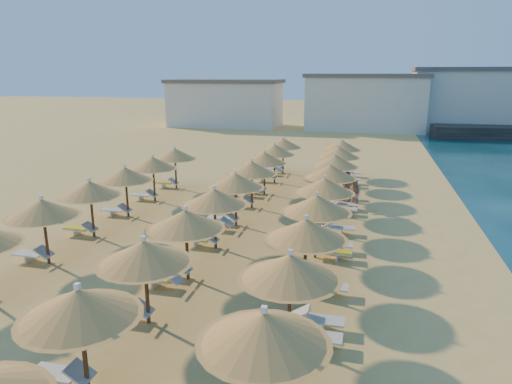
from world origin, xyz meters
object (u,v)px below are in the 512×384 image
(parasol_row_west, at_px, (226,189))
(beachgoer_c, at_px, (347,187))
(parasol_row_east, at_px, (321,195))
(beachgoer_b, at_px, (354,194))

(parasol_row_west, xyz_separation_m, beachgoer_c, (5.14, 7.38, -1.36))
(parasol_row_east, relative_size, beachgoer_c, 17.42)
(parasol_row_east, bearing_deg, beachgoer_b, 77.66)
(beachgoer_b, relative_size, beachgoer_c, 0.99)
(beachgoer_c, bearing_deg, beachgoer_b, -16.86)
(parasol_row_east, xyz_separation_m, parasol_row_west, (-4.33, 0.00, 0.00))
(parasol_row_east, distance_m, beachgoer_b, 6.08)
(beachgoer_b, xyz_separation_m, beachgoer_c, (-0.45, 1.60, 0.01))
(parasol_row_east, bearing_deg, beachgoer_c, 83.74)
(parasol_row_east, height_order, beachgoer_b, parasol_row_east)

